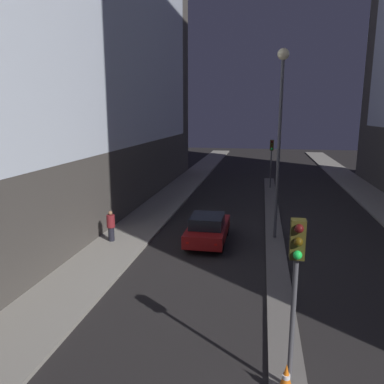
% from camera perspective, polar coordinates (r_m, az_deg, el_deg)
% --- Properties ---
extents(building_left, '(6.01, 37.08, 26.10)m').
position_cam_1_polar(building_left, '(27.12, -16.04, 25.37)').
color(building_left, '#4C4742').
rests_on(building_left, ground).
extents(median_strip, '(0.93, 31.67, 0.13)m').
position_cam_1_polar(median_strip, '(23.03, 12.27, -4.74)').
color(median_strip, '#66605B').
rests_on(median_strip, ground).
extents(traffic_light_near, '(0.32, 0.42, 4.18)m').
position_cam_1_polar(traffic_light_near, '(8.80, 15.56, -11.00)').
color(traffic_light_near, '#4C4C51').
rests_on(traffic_light_near, median_strip).
extents(traffic_light_mid, '(0.32, 0.42, 4.18)m').
position_cam_1_polar(traffic_light_mid, '(33.15, 12.02, 5.87)').
color(traffic_light_mid, '#4C4C51').
rests_on(traffic_light_mid, median_strip).
extents(street_lamp, '(0.56, 0.56, 9.49)m').
position_cam_1_polar(street_lamp, '(19.40, 13.35, 11.92)').
color(street_lamp, '#4C4C51').
rests_on(street_lamp, median_strip).
extents(traffic_cone_near, '(0.42, 0.42, 0.75)m').
position_cam_1_polar(traffic_cone_near, '(10.01, 14.13, -25.84)').
color(traffic_cone_near, black).
rests_on(traffic_cone_near, median_strip).
extents(car_left_lane, '(1.90, 4.27, 1.53)m').
position_cam_1_polar(car_left_lane, '(19.26, 2.41, -5.59)').
color(car_left_lane, maroon).
rests_on(car_left_lane, ground).
extents(pedestrian_on_left_sidewalk, '(0.42, 0.42, 1.58)m').
position_cam_1_polar(pedestrian_on_left_sidewalk, '(19.59, -12.25, -5.01)').
color(pedestrian_on_left_sidewalk, black).
rests_on(pedestrian_on_left_sidewalk, sidewalk_left).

